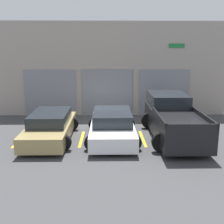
% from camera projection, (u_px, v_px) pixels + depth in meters
% --- Properties ---
extents(ground_plane, '(28.00, 28.00, 0.00)m').
position_uv_depth(ground_plane, '(112.00, 129.00, 13.80)').
color(ground_plane, '#3D3D3F').
extents(shophouse_building, '(13.59, 0.68, 5.38)m').
position_uv_depth(shophouse_building, '(111.00, 70.00, 16.41)').
color(shophouse_building, '#9E9389').
rests_on(shophouse_building, ground).
extents(pickup_truck, '(2.44, 5.28, 1.78)m').
position_uv_depth(pickup_truck, '(173.00, 119.00, 12.47)').
color(pickup_truck, black).
rests_on(pickup_truck, ground).
extents(sedan_white, '(2.24, 4.45, 1.23)m').
position_uv_depth(sedan_white, '(112.00, 126.00, 12.26)').
color(sedan_white, white).
rests_on(sedan_white, ground).
extents(sedan_side, '(2.16, 4.50, 1.21)m').
position_uv_depth(sedan_side, '(50.00, 126.00, 12.22)').
color(sedan_side, '#9E8956').
rests_on(sedan_side, ground).
extents(parking_stripe_far_left, '(0.12, 2.20, 0.01)m').
position_uv_depth(parking_stripe_far_left, '(20.00, 139.00, 12.29)').
color(parking_stripe_far_left, gold).
rests_on(parking_stripe_far_left, ground).
extents(parking_stripe_left, '(0.12, 2.20, 0.01)m').
position_uv_depth(parking_stripe_left, '(82.00, 139.00, 12.34)').
color(parking_stripe_left, gold).
rests_on(parking_stripe_left, ground).
extents(parking_stripe_centre, '(0.12, 2.20, 0.01)m').
position_uv_depth(parking_stripe_centre, '(143.00, 139.00, 12.39)').
color(parking_stripe_centre, gold).
rests_on(parking_stripe_centre, ground).
extents(parking_stripe_right, '(0.12, 2.20, 0.01)m').
position_uv_depth(parking_stripe_right, '(203.00, 138.00, 12.44)').
color(parking_stripe_right, gold).
rests_on(parking_stripe_right, ground).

